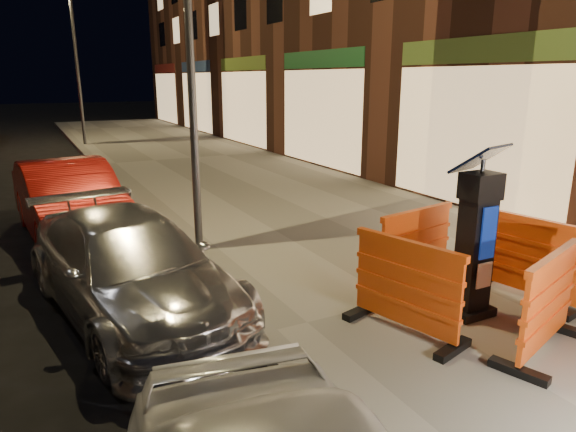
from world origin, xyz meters
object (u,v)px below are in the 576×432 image
parking_kiosk (476,238)px  barrier_kerbside (406,287)px  barrier_back (416,248)px  barrier_bldgside (530,259)px  barrier_front (548,304)px  car_silver (134,313)px  car_red (74,236)px

parking_kiosk → barrier_kerbside: 1.03m
barrier_back → barrier_bldgside: same height
barrier_kerbside → barrier_bldgside: bearing=-105.1°
barrier_bldgside → barrier_back: bearing=33.9°
barrier_bldgside → barrier_front: bearing=123.9°
barrier_bldgside → car_silver: barrier_bldgside is taller
barrier_bldgside → barrier_kerbside: bearing=78.9°
barrier_back → car_silver: 3.62m
barrier_bldgside → parking_kiosk: bearing=78.9°
barrier_bldgside → car_red: barrier_bldgside is taller
parking_kiosk → barrier_bldgside: (0.95, 0.00, -0.41)m
parking_kiosk → barrier_bldgside: 1.03m
parking_kiosk → barrier_kerbside: (-0.95, 0.00, -0.41)m
barrier_kerbside → barrier_bldgside: 1.90m
barrier_back → barrier_bldgside: bearing=-55.1°
car_red → barrier_bldgside: bearing=-56.9°
barrier_kerbside → car_silver: size_ratio=0.32×
parking_kiosk → barrier_kerbside: parking_kiosk is taller
barrier_front → car_silver: barrier_front is taller
barrier_front → car_red: (-3.69, 6.75, -0.66)m
parking_kiosk → car_red: bearing=109.4°
parking_kiosk → car_silver: bearing=134.6°
barrier_back → barrier_kerbside: same height
barrier_kerbside → barrier_front: bearing=-150.1°
barrier_front → barrier_bldgside: same height
barrier_front → barrier_back: same height
parking_kiosk → car_red: (-3.69, 5.80, -1.07)m
barrier_back → barrier_bldgside: (0.95, -0.95, 0.00)m
barrier_kerbside → car_silver: barrier_kerbside is taller
parking_kiosk → barrier_back: 1.03m
parking_kiosk → car_red: size_ratio=0.45×
barrier_kerbside → barrier_back: bearing=-60.1°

